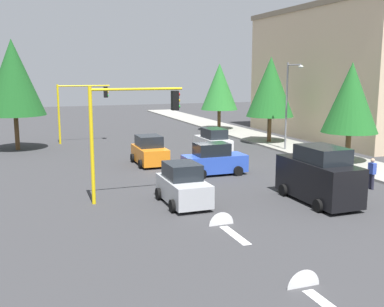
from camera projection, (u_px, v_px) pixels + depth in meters
name	position (u px, v px, depth m)	size (l,w,h in m)	color
ground_plane	(196.00, 169.00, 30.38)	(120.00, 120.00, 0.00)	#353538
sidewalk_kerb	(292.00, 147.00, 38.55)	(80.00, 4.00, 0.15)	gray
lane_arrow_near	(226.00, 229.00, 18.71)	(2.40, 1.10, 1.10)	silver
lane_arrow_mid	(314.00, 295.00, 13.17)	(2.40, 1.10, 1.10)	silver
apartment_block	(342.00, 73.00, 44.19)	(20.34, 9.30, 12.32)	beige
traffic_signal_near_right	(129.00, 120.00, 22.20)	(0.36, 4.59, 5.61)	yellow
traffic_signal_far_right	(80.00, 101.00, 40.75)	(0.36, 4.59, 5.20)	yellow
street_lamp_curbside	(289.00, 97.00, 36.08)	(2.15, 0.28, 7.00)	slate
tree_roadside_near	(351.00, 98.00, 31.31)	(3.80, 3.80, 6.93)	brown
tree_roadside_mid	(270.00, 87.00, 40.30)	(4.15, 4.15, 7.59)	brown
tree_opposite_side	(13.00, 78.00, 36.71)	(4.83, 4.83, 8.85)	brown
tree_roadside_far	(219.00, 87.00, 49.42)	(3.93, 3.93, 7.17)	brown
delivery_van_black	(319.00, 176.00, 22.42)	(4.80, 2.22, 2.77)	black
car_orange	(150.00, 151.00, 31.65)	(3.72, 2.10, 1.98)	orange
car_silver	(183.00, 186.00, 22.15)	(3.65, 2.03, 1.98)	#B2B5BA
car_white	(213.00, 142.00, 35.91)	(4.07, 1.96, 1.98)	white
car_blue	(214.00, 160.00, 28.52)	(1.97, 3.89, 1.98)	blue
pedestrian_crossing	(372.00, 173.00, 24.90)	(0.40, 0.24, 1.70)	#262638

